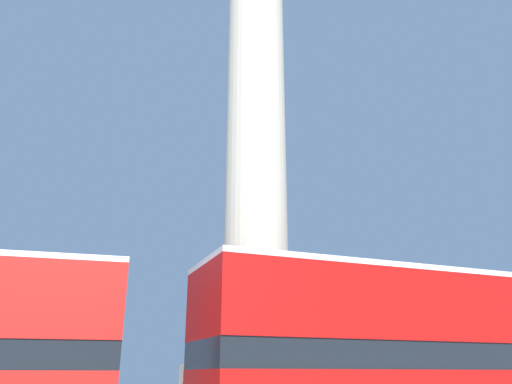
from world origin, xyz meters
TOP-DOWN VIEW (x-y plane):
  - monument_column at (0.00, 0.00)m, footprint 5.73×5.73m
  - bus_b at (2.63, -5.12)m, footprint 11.09×3.60m
  - street_lamp at (3.87, -1.68)m, footprint 0.48×0.48m

SIDE VIEW (x-z plane):
  - bus_b at x=2.63m, z-range 0.23..4.59m
  - street_lamp at x=3.87m, z-range 0.61..6.02m
  - monument_column at x=0.00m, z-range -3.20..16.61m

